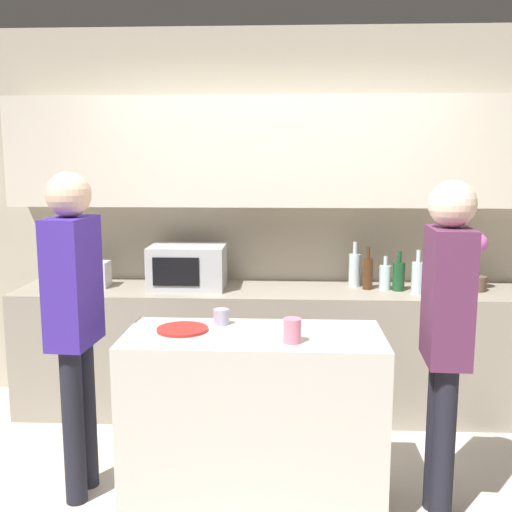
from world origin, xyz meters
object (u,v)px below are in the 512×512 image
at_px(potted_plant, 477,262).
at_px(bottle_0, 355,269).
at_px(person_center, 446,323).
at_px(bottle_2, 385,277).
at_px(plate_on_island, 183,329).
at_px(microwave, 188,267).
at_px(cup_0, 221,317).
at_px(toaster, 90,274).
at_px(bottle_4, 418,277).
at_px(bottle_1, 368,273).
at_px(bottle_3, 399,276).
at_px(cup_1, 292,331).
at_px(person_left, 74,307).

xyz_separation_m(potted_plant, bottle_0, (-0.82, 0.10, -0.08)).
bearing_deg(potted_plant, person_center, -112.80).
xyz_separation_m(bottle_2, plate_on_island, (-1.21, -1.19, -0.04)).
xyz_separation_m(microwave, cup_0, (0.35, -1.06, -0.07)).
height_order(toaster, plate_on_island, toaster).
bearing_deg(bottle_2, bottle_4, -30.40).
bearing_deg(person_center, bottle_0, 14.91).
height_order(bottle_1, plate_on_island, bottle_1).
bearing_deg(plate_on_island, potted_plant, 33.11).
xyz_separation_m(potted_plant, bottle_4, (-0.42, -0.11, -0.08)).
distance_m(bottle_0, cup_0, 1.43).
height_order(potted_plant, plate_on_island, potted_plant).
bearing_deg(bottle_3, potted_plant, 2.38).
height_order(potted_plant, bottle_0, potted_plant).
xyz_separation_m(bottle_3, cup_1, (-0.74, -1.34, -0.01)).
bearing_deg(cup_0, bottle_2, 46.27).
height_order(person_left, person_center, person_left).
xyz_separation_m(bottle_4, cup_0, (-1.22, -0.95, -0.03)).
bearing_deg(bottle_0, person_left, -141.27).
height_order(bottle_0, bottle_1, bottle_0).
xyz_separation_m(bottle_3, bottle_4, (0.11, -0.09, 0.01)).
xyz_separation_m(bottle_1, person_center, (0.20, -1.29, 0.01)).
distance_m(bottle_2, person_center, 1.29).
height_order(toaster, person_left, person_left).
xyz_separation_m(cup_1, person_center, (0.73, 0.08, 0.02)).
relative_size(bottle_0, bottle_1, 1.07).
bearing_deg(bottle_0, bottle_4, -28.53).
xyz_separation_m(microwave, person_center, (1.45, -1.28, -0.03)).
relative_size(microwave, bottle_3, 1.91).
distance_m(toaster, bottle_4, 2.27).
bearing_deg(cup_0, person_center, -11.06).
height_order(bottle_1, person_left, person_left).
distance_m(potted_plant, bottle_2, 0.63).
height_order(bottle_4, person_center, person_center).
bearing_deg(potted_plant, bottle_2, 179.59).
bearing_deg(cup_1, plate_on_island, 162.87).
bearing_deg(bottle_1, microwave, -179.37).
bearing_deg(bottle_1, bottle_0, 131.45).
relative_size(potted_plant, person_center, 0.23).
bearing_deg(potted_plant, bottle_3, -177.62).
xyz_separation_m(toaster, bottle_3, (2.15, -0.02, 0.01)).
bearing_deg(bottle_2, plate_on_island, -135.29).
distance_m(toaster, person_center, 2.50).
height_order(bottle_0, bottle_4, bottle_0).
height_order(bottle_4, person_left, person_left).
distance_m(potted_plant, bottle_0, 0.83).
height_order(microwave, toaster, microwave).
xyz_separation_m(bottle_3, cup_0, (-1.11, -1.04, -0.02)).
distance_m(bottle_3, cup_0, 1.52).
relative_size(cup_1, person_center, 0.07).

